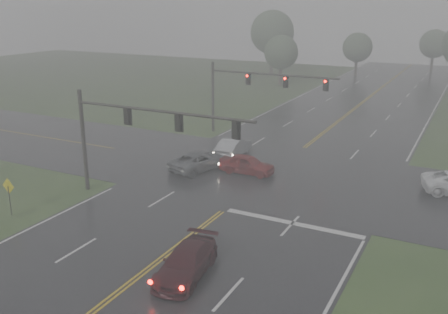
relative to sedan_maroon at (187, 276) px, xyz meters
The scene contains 14 objects.
main_road 13.64m from the sedan_maroon, 98.34° to the left, with size 18.00×160.00×0.02m, color black.
cross_street 15.62m from the sedan_maroon, 97.27° to the left, with size 120.00×14.00×0.02m, color black.
stop_bar 8.29m from the sedan_maroon, 72.29° to the left, with size 8.50×0.50×0.01m, color silver.
sedan_maroon is the anchor object (origin of this frame).
sedan_red 15.27m from the sedan_maroon, 103.82° to the left, with size 1.71×4.24×1.45m, color maroon.
sedan_silver 19.54m from the sedan_maroon, 109.64° to the left, with size 1.63×4.68×1.54m, color #A0A2A7.
car_grey 15.76m from the sedan_maroon, 117.80° to the left, with size 2.35×5.09×1.42m, color #515357.
signal_gantry_near 11.70m from the sedan_maroon, 140.68° to the left, with size 12.87×0.31×7.01m.
signal_gantry_far 26.93m from the sedan_maroon, 108.11° to the left, with size 12.72×0.35×6.93m.
sign_diamond_west 13.38m from the sedan_maroon, behind, with size 1.00×0.09×2.41m.
tree_nw_a 58.16m from the sedan_maroon, 106.70° to the left, with size 5.24×5.24×7.70m.
tree_n_mid 71.79m from the sedan_maroon, 96.83° to the left, with size 5.09×5.09×7.47m.
tree_nw_b 69.80m from the sedan_maroon, 108.76° to the left, with size 7.63×7.63×11.21m.
tree_n_far 83.16m from the sedan_maroon, 88.08° to the left, with size 5.26×5.26×7.72m.
Camera 1 is at (13.24, -11.44, 12.57)m, focal length 40.00 mm.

